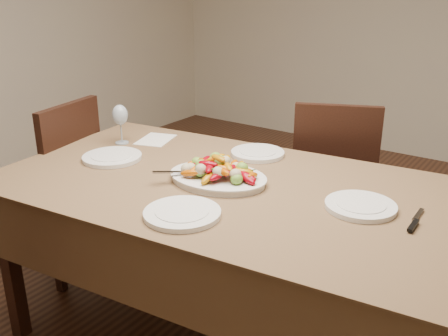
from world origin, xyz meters
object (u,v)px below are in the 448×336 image
object	(u,v)px
plate_right	(361,206)
wine_glass	(121,123)
chair_left	(48,188)
plate_near	(182,214)
plate_left	(112,157)
chair_far	(332,182)
plate_far	(258,153)
serving_platter	(218,179)
dining_table	(224,265)

from	to	relation	value
plate_right	wine_glass	xyz separation A→B (m)	(-1.23, 0.04, 0.09)
chair_left	plate_near	distance (m)	1.24
plate_near	plate_left	bearing A→B (deg)	157.25
chair_far	plate_right	world-z (taller)	chair_far
chair_left	plate_far	bearing A→B (deg)	99.12
wine_glass	serving_platter	bearing A→B (deg)	-11.02
plate_left	plate_right	bearing A→B (deg)	7.57
plate_right	serving_platter	bearing A→B (deg)	-171.03
plate_far	wine_glass	xyz separation A→B (m)	(-0.64, -0.23, 0.09)
serving_platter	plate_right	xyz separation A→B (m)	(0.56, 0.09, -0.00)
serving_platter	wine_glass	world-z (taller)	wine_glass
dining_table	chair_left	distance (m)	1.12
dining_table	plate_right	xyz separation A→B (m)	(0.53, 0.08, 0.39)
chair_left	plate_near	bearing A→B (deg)	64.65
dining_table	plate_far	distance (m)	0.53
wine_glass	plate_near	bearing A→B (deg)	-30.76
dining_table	chair_far	bearing A→B (deg)	84.83
serving_platter	plate_far	world-z (taller)	serving_platter
chair_far	plate_far	distance (m)	0.64
plate_left	chair_far	bearing A→B (deg)	56.32
chair_far	wine_glass	size ratio (longest dim) A/B	4.64
chair_left	plate_left	distance (m)	0.62
chair_far	plate_right	bearing A→B (deg)	94.87
dining_table	plate_right	bearing A→B (deg)	8.68
plate_right	plate_far	distance (m)	0.66
dining_table	wine_glass	distance (m)	0.86
chair_left	wine_glass	world-z (taller)	wine_glass
plate_right	plate_near	distance (m)	0.63
serving_platter	plate_left	distance (m)	0.55
plate_left	plate_near	xyz separation A→B (m)	(0.62, -0.26, 0.00)
dining_table	chair_far	xyz separation A→B (m)	(0.08, 0.91, 0.10)
plate_right	plate_near	xyz separation A→B (m)	(-0.48, -0.41, 0.00)
plate_left	plate_far	xyz separation A→B (m)	(0.50, 0.42, 0.00)
dining_table	chair_left	bearing A→B (deg)	-177.90
serving_platter	plate_far	xyz separation A→B (m)	(-0.04, 0.37, -0.00)
plate_near	dining_table	bearing A→B (deg)	99.75
plate_far	plate_near	bearing A→B (deg)	-80.06
chair_left	plate_right	bearing A→B (deg)	82.57
dining_table	plate_left	distance (m)	0.69
serving_platter	plate_right	size ratio (longest dim) A/B	1.57
dining_table	serving_platter	distance (m)	0.39
chair_far	plate_left	world-z (taller)	chair_far
chair_far	plate_right	xyz separation A→B (m)	(0.45, -0.83, 0.29)
plate_left	wine_glass	size ratio (longest dim) A/B	1.29
plate_right	wine_glass	distance (m)	1.24
plate_right	plate_far	bearing A→B (deg)	154.99
chair_left	plate_left	size ratio (longest dim) A/B	3.61
chair_far	chair_left	size ratio (longest dim) A/B	1.00
dining_table	plate_left	size ratio (longest dim) A/B	6.99
chair_left	serving_platter	distance (m)	1.13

